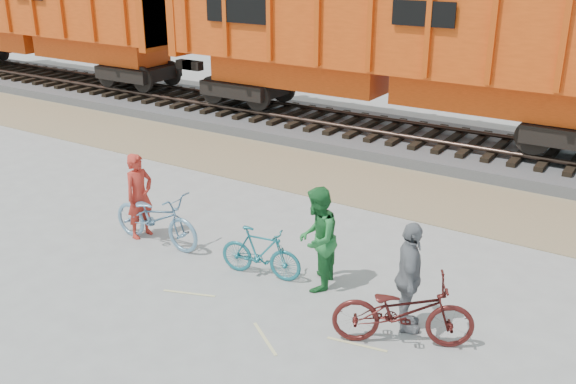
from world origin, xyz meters
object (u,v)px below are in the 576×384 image
person_woman (409,277)px  bicycle_blue (156,218)px  hopper_car_left (42,10)px  bicycle_teal (261,253)px  person_solo (139,196)px  hopper_car_center (394,37)px  bicycle_maroon (403,311)px  person_man (317,239)px

person_woman → bicycle_blue: bearing=62.9°
hopper_car_left → bicycle_teal: (16.52, -8.66, -2.56)m
bicycle_blue → person_solo: (-0.50, 0.10, 0.31)m
hopper_car_center → person_woman: (4.28, -8.82, -2.15)m
hopper_car_left → person_solo: 16.21m
bicycle_teal → bicycle_maroon: 2.92m
person_solo → person_man: bearing=-82.8°
hopper_car_left → person_solo: bearing=-32.2°
hopper_car_left → bicycle_teal: size_ratio=9.34×
bicycle_maroon → person_woman: 0.53m
hopper_car_left → hopper_car_center: 15.00m
person_man → person_woman: person_man is taller
hopper_car_center → bicycle_maroon: hopper_car_center is taller
hopper_car_left → person_woman: size_ratio=8.15×
person_solo → person_woman: (5.69, -0.25, 0.01)m
hopper_car_center → bicycle_blue: size_ratio=6.85×
bicycle_teal → person_man: 1.11m
bicycle_maroon → bicycle_blue: bearing=57.5°
hopper_car_center → person_woman: hopper_car_center is taller
bicycle_maroon → hopper_car_center: bearing=-1.1°
hopper_car_center → person_woman: 10.03m
bicycle_maroon → person_solo: (-5.79, 0.65, 0.32)m
hopper_car_left → bicycle_blue: 16.73m
person_woman → bicycle_maroon: bearing=168.6°
bicycle_blue → person_woman: (5.19, -0.15, 0.32)m
hopper_car_left → hopper_car_center: (15.00, 0.00, 0.00)m
hopper_car_left → bicycle_maroon: hopper_car_left is taller
hopper_car_center → person_solo: bearing=-99.3°
bicycle_teal → person_woman: person_woman is taller
bicycle_maroon → person_woman: bearing=-12.5°
bicycle_teal → bicycle_maroon: bearing=-110.6°
hopper_car_center → bicycle_maroon: bearing=-64.6°
hopper_car_left → hopper_car_center: bearing=0.0°
bicycle_teal → hopper_car_left: bearing=52.8°
bicycle_teal → person_woman: bearing=-102.8°
bicycle_teal → person_man: bearing=-88.2°
bicycle_blue → bicycle_maroon: size_ratio=1.01×
bicycle_teal → person_woman: (2.76, -0.16, 0.41)m
hopper_car_center → person_man: size_ratio=7.90×
bicycle_teal → person_man: size_ratio=0.85×
hopper_car_center → bicycle_teal: hopper_car_center is taller
person_man → person_woman: 1.80m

